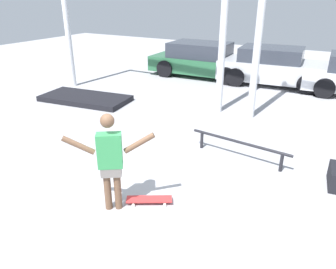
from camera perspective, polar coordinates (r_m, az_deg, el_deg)
ground_plane at (r=5.84m, az=-4.98°, el=-10.80°), size 36.00×36.00×0.00m
skateboarder at (r=5.15m, az=-10.04°, el=-4.09°), size 1.21×0.87×1.66m
skateboard at (r=5.66m, az=-3.29°, el=-11.22°), size 0.77×0.58×0.08m
manual_pad at (r=11.10m, az=-14.19°, el=6.12°), size 3.02×1.69×0.17m
grind_rail at (r=7.07m, az=12.32°, el=-1.78°), size 2.21×0.30×0.42m
parked_car_green at (r=14.08m, az=5.98°, el=12.78°), size 4.38×2.14×1.37m
parked_car_silver at (r=13.29m, az=17.88°, el=11.20°), size 4.20×2.26×1.39m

